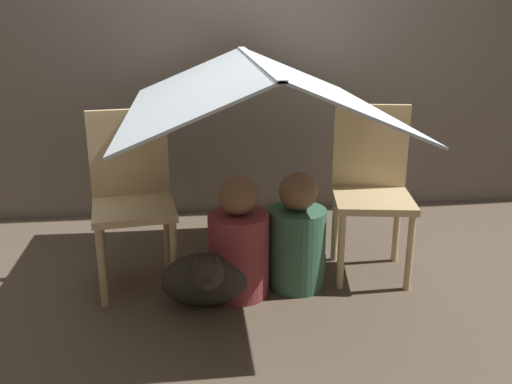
{
  "coord_description": "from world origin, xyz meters",
  "views": [
    {
      "loc": [
        -0.31,
        -2.6,
        1.39
      ],
      "look_at": [
        0.0,
        0.11,
        0.49
      ],
      "focal_mm": 40.0,
      "sensor_mm": 36.0,
      "label": 1
    }
  ],
  "objects": [
    {
      "name": "ground_plane",
      "position": [
        0.0,
        0.0,
        0.0
      ],
      "size": [
        8.8,
        8.8,
        0.0
      ],
      "primitive_type": "plane",
      "color": "brown"
    },
    {
      "name": "wall_back",
      "position": [
        0.0,
        1.2,
        1.25
      ],
      "size": [
        7.0,
        0.05,
        2.5
      ],
      "color": "#6B6056",
      "rests_on": "ground_plane"
    },
    {
      "name": "chair_left",
      "position": [
        -0.62,
        0.18,
        0.49
      ],
      "size": [
        0.45,
        0.45,
        0.89
      ],
      "rotation": [
        0.0,
        0.0,
        0.14
      ],
      "color": "#D1B27F",
      "rests_on": "ground_plane"
    },
    {
      "name": "chair_right",
      "position": [
        0.62,
        0.18,
        0.49
      ],
      "size": [
        0.46,
        0.46,
        0.89
      ],
      "rotation": [
        0.0,
        0.0,
        -0.15
      ],
      "color": "#D1B27F",
      "rests_on": "ground_plane"
    },
    {
      "name": "sheet_canopy",
      "position": [
        0.0,
        0.11,
        1.02
      ],
      "size": [
        1.23,
        1.59,
        0.26
      ],
      "color": "silver"
    },
    {
      "name": "person_front",
      "position": [
        -0.1,
        -0.03,
        0.26
      ],
      "size": [
        0.3,
        0.3,
        0.62
      ],
      "color": "maroon",
      "rests_on": "ground_plane"
    },
    {
      "name": "person_second",
      "position": [
        0.2,
        0.02,
        0.26
      ],
      "size": [
        0.29,
        0.29,
        0.61
      ],
      "color": "#38664C",
      "rests_on": "ground_plane"
    },
    {
      "name": "dog",
      "position": [
        -0.26,
        -0.15,
        0.15
      ],
      "size": [
        0.44,
        0.37,
        0.34
      ],
      "color": "#332D28",
      "rests_on": "ground_plane"
    },
    {
      "name": "floor_cushion",
      "position": [
        0.2,
        0.3,
        0.05
      ],
      "size": [
        0.37,
        0.3,
        0.1
      ],
      "color": "#4C7FB2",
      "rests_on": "ground_plane"
    }
  ]
}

